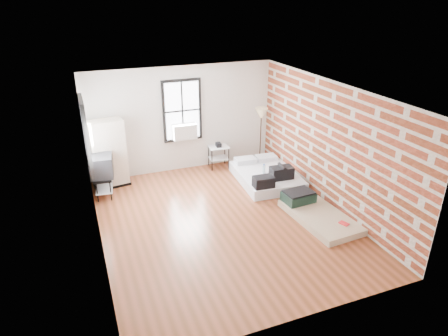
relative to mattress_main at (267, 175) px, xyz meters
name	(u,v)px	position (x,y,z in m)	size (l,w,h in m)	color
ground	(223,221)	(-1.74, -1.41, -0.17)	(6.00, 6.00, 0.00)	brown
room_shell	(227,138)	(-1.51, -1.05, 1.57)	(5.02, 6.02, 2.80)	silver
mattress_main	(267,175)	(0.00, 0.00, 0.00)	(1.53, 2.00, 0.61)	white
mattress_bare	(315,212)	(0.17, -1.96, -0.05)	(1.08, 1.89, 0.40)	tan
wardrobe	(108,154)	(-3.74, 1.24, 0.68)	(0.92, 0.60, 1.70)	black
side_table	(219,151)	(-0.83, 1.31, 0.32)	(0.57, 0.47, 0.72)	black
floor_lamp	(261,116)	(0.41, 1.24, 1.18)	(0.34, 0.34, 1.58)	black
tv_stand	(102,168)	(-3.96, 0.71, 0.56)	(0.58, 0.77, 1.02)	black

